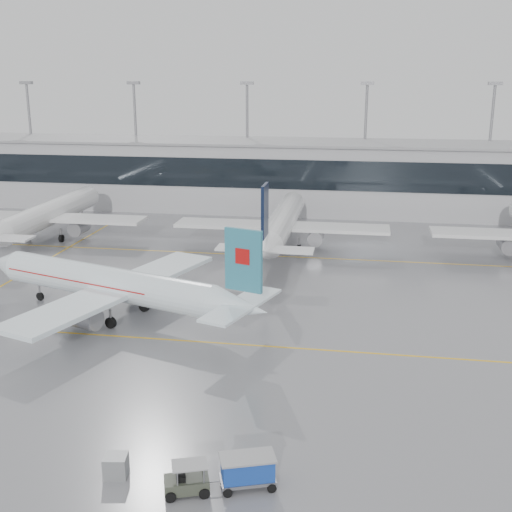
% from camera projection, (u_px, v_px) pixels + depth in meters
% --- Properties ---
extents(ground, '(320.00, 320.00, 0.00)m').
position_uv_depth(ground, '(234.00, 344.00, 58.21)').
color(ground, gray).
rests_on(ground, ground).
extents(taxi_line_main, '(120.00, 0.25, 0.01)m').
position_uv_depth(taxi_line_main, '(234.00, 344.00, 58.21)').
color(taxi_line_main, yellow).
rests_on(taxi_line_main, ground).
extents(taxi_line_north, '(120.00, 0.25, 0.01)m').
position_uv_depth(taxi_line_north, '(278.00, 256.00, 86.71)').
color(taxi_line_north, yellow).
rests_on(taxi_line_north, ground).
extents(taxi_line_cross, '(0.25, 60.00, 0.01)m').
position_uv_depth(taxi_line_cross, '(15.00, 278.00, 77.20)').
color(taxi_line_cross, yellow).
rests_on(taxi_line_cross, ground).
extents(terminal, '(180.00, 15.00, 12.00)m').
position_uv_depth(terminal, '(301.00, 177.00, 115.49)').
color(terminal, '#A9A9AD').
rests_on(terminal, ground).
extents(terminal_glass, '(180.00, 0.20, 5.00)m').
position_uv_depth(terminal_glass, '(297.00, 175.00, 107.92)').
color(terminal_glass, black).
rests_on(terminal_glass, ground).
extents(terminal_roof, '(182.00, 16.00, 0.40)m').
position_uv_depth(terminal_roof, '(302.00, 142.00, 113.82)').
color(terminal_roof, gray).
rests_on(terminal_roof, ground).
extents(light_masts, '(156.40, 1.00, 22.60)m').
position_uv_depth(light_masts, '(305.00, 133.00, 119.21)').
color(light_masts, gray).
rests_on(light_masts, ground).
extents(air_canada_jet, '(33.97, 27.39, 10.76)m').
position_uv_depth(air_canada_jet, '(117.00, 285.00, 63.77)').
color(air_canada_jet, white).
rests_on(air_canada_jet, ground).
extents(parked_jet_b, '(29.64, 36.96, 11.72)m').
position_uv_depth(parked_jet_b, '(47.00, 215.00, 94.75)').
color(parked_jet_b, white).
rests_on(parked_jet_b, ground).
extents(parked_jet_c, '(29.64, 36.96, 11.72)m').
position_uv_depth(parked_jet_c, '(282.00, 224.00, 89.22)').
color(parked_jet_c, white).
rests_on(parked_jet_c, ground).
extents(baggage_tug, '(3.94, 2.38, 1.88)m').
position_uv_depth(baggage_tug, '(187.00, 483.00, 37.22)').
color(baggage_tug, '#3A3F32').
rests_on(baggage_tug, ground).
extents(baggage_cart, '(3.64, 2.75, 2.00)m').
position_uv_depth(baggage_cart, '(248.00, 469.00, 37.68)').
color(baggage_cart, gray).
rests_on(baggage_cart, ground).
extents(gse_unit, '(1.58, 1.50, 1.39)m').
position_uv_depth(gse_unit, '(116.00, 466.00, 38.78)').
color(gse_unit, gray).
rests_on(gse_unit, ground).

